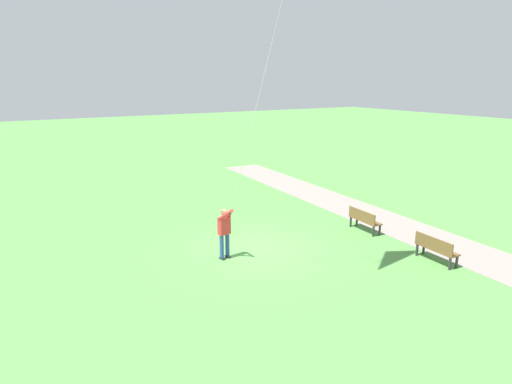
{
  "coord_description": "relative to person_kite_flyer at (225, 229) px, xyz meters",
  "views": [
    {
      "loc": [
        7.67,
        12.72,
        5.91
      ],
      "look_at": [
        0.64,
        1.02,
        2.44
      ],
      "focal_mm": 31.46,
      "sensor_mm": 36.0,
      "label": 1
    }
  ],
  "objects": [
    {
      "name": "park_bench_near_walkway",
      "position": [
        -5.99,
        0.35,
        -0.54
      ],
      "size": [
        0.52,
        1.52,
        0.88
      ],
      "color": "brown",
      "rests_on": "ground"
    },
    {
      "name": "person_kite_flyer",
      "position": [
        0.0,
        0.0,
        0.0
      ],
      "size": [
        0.52,
        0.62,
        1.83
      ],
      "color": "#232328",
      "rests_on": "ground"
    },
    {
      "name": "ground_plane",
      "position": [
        -1.29,
        -0.06,
        -1.05
      ],
      "size": [
        120.0,
        120.0,
        0.0
      ],
      "primitive_type": "plane",
      "color": "#569947"
    },
    {
      "name": "park_bench_far_walkway",
      "position": [
        -5.8,
        3.85,
        -0.54
      ],
      "size": [
        0.52,
        1.52,
        0.88
      ],
      "color": "brown",
      "rests_on": "ground"
    },
    {
      "name": "walkway_path",
      "position": [
        -7.58,
        1.94,
        -1.04
      ],
      "size": [
        4.11,
        32.08,
        0.02
      ],
      "primitive_type": "cube",
      "rotation": [
        0.0,
        0.0,
        -0.05
      ],
      "color": "gray",
      "rests_on": "ground"
    }
  ]
}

